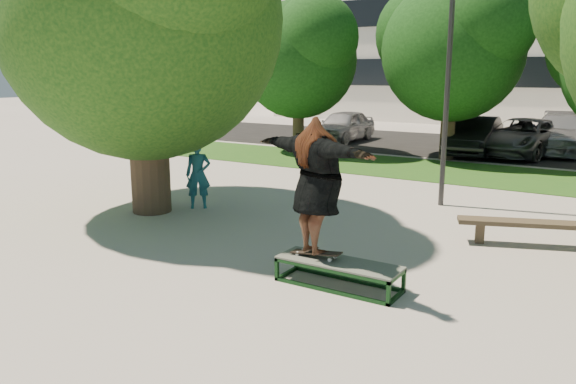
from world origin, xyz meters
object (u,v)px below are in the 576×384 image
Objects in this scene: tree_left at (142,2)px; grind_box at (338,274)px; car_dark at (474,136)px; car_silver_b at (561,133)px; bystander at (198,174)px; car_silver_a at (343,126)px; lamppost at (449,66)px; bench at (545,226)px; car_grey at (522,137)px.

grind_box is at bearing -18.30° from tree_left.
car_silver_b reaches higher than car_dark.
bystander is 0.36× the size of car_dark.
tree_left is 3.95× the size of grind_box.
bystander is at bearing 44.35° from tree_left.
car_silver_a is at bearing 166.63° from car_dark.
tree_left is 6.70m from lamppost.
grind_box is at bearing -86.71° from car_dark.
bystander reaches higher than car_dark.
lamppost is 6.04m from bystander.
bench is at bearing -73.56° from car_dark.
car_silver_a is (-7.40, 9.65, -2.46)m from lamppost.
car_dark is at bearing -140.84° from car_silver_b.
lamppost is 6.48m from grind_box.
car_silver_b is at bearing 87.10° from grind_box.
lamppost is 9.13m from car_dark.
lamppost is (5.29, 3.91, -1.27)m from tree_left.
car_dark reaches higher than car_grey.
grind_box is 0.43× the size of car_dark.
car_silver_a is at bearing 109.53° from bench.
car_silver_b is (5.71, 14.16, -0.03)m from bystander.
car_silver_a is (-2.85, 12.83, -0.07)m from bystander.
bench is at bearing 12.72° from tree_left.
tree_left reaches higher than bystander.
car_silver_b is (1.08, 1.69, 0.06)m from car_grey.
lamppost is 11.29m from car_silver_b.
grind_box is at bearing -78.22° from car_grey.
car_dark is at bearing 97.16° from grind_box.
grind_box is 0.35× the size of car_silver_b.
car_silver_a is (-2.11, 13.56, -3.73)m from tree_left.
lamppost reaches higher than car_grey.
lamppost is 4.31m from bench.
car_dark reaches higher than bench.
car_silver_b is (6.45, 14.88, -3.68)m from tree_left.
car_grey is at bearing 90.88° from grind_box.
lamppost is at bearing -97.87° from car_silver_b.
car_grey is at bearing -4.24° from car_silver_a.
car_silver_a reaches higher than grind_box.
bystander reaches higher than bench.
tree_left is 1.46× the size of car_grey.
lamppost is at bearing -84.04° from car_dark.
bystander is (-4.55, -3.18, -2.38)m from lamppost.
car_silver_a is at bearing 116.59° from grind_box.
car_grey is (-0.23, 15.04, 0.49)m from grind_box.
car_silver_b reaches higher than car_grey.
car_silver_a is (-7.71, 15.41, 0.50)m from grind_box.
tree_left is 7.26m from grind_box.
bench is at bearing -40.66° from lamppost.
car_silver_a reaches higher than bench.
bystander is at bearing -145.05° from lamppost.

